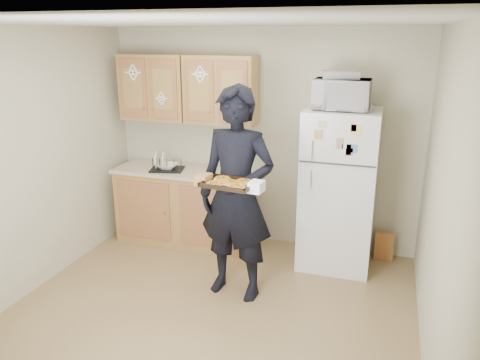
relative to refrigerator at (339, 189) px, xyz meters
name	(u,v)px	position (x,y,z in m)	size (l,w,h in m)	color
floor	(206,317)	(-0.95, -1.43, -0.85)	(3.60, 3.60, 0.00)	brown
ceiling	(199,22)	(-0.95, -1.43, 1.65)	(3.60, 3.60, 0.00)	silver
wall_back	(262,139)	(-0.95, 0.37, 0.40)	(3.60, 0.04, 2.50)	#AEA88D
wall_front	(56,298)	(-0.95, -3.23, 0.40)	(3.60, 0.04, 2.50)	#AEA88D
wall_left	(23,166)	(-2.75, -1.43, 0.40)	(0.04, 3.60, 2.50)	#AEA88D
wall_right	(441,209)	(0.85, -1.43, 0.40)	(0.04, 3.60, 2.50)	#AEA88D
refrigerator	(339,189)	(0.00, 0.00, 0.00)	(0.75, 0.70, 1.70)	silver
base_cabinet	(186,207)	(-1.80, 0.05, -0.42)	(1.60, 0.60, 0.86)	brown
countertop	(185,171)	(-1.80, 0.05, 0.03)	(1.64, 0.64, 0.04)	#BEB092
upper_cab_left	(155,87)	(-2.20, 0.18, 0.98)	(0.80, 0.33, 0.75)	brown
upper_cab_right	(221,90)	(-1.38, 0.18, 0.98)	(0.80, 0.33, 0.75)	brown
cereal_box	(384,246)	(0.52, 0.24, -0.69)	(0.20, 0.07, 0.32)	#C38C44
person	(237,195)	(-0.83, -0.92, 0.15)	(0.73, 0.48, 2.01)	black
baking_tray	(229,184)	(-0.80, -1.22, 0.35)	(0.44, 0.32, 0.04)	black
pizza_front_left	(215,183)	(-0.91, -1.28, 0.37)	(0.15, 0.15, 0.02)	orange
pizza_front_right	(237,186)	(-0.70, -1.31, 0.37)	(0.15, 0.15, 0.02)	orange
pizza_back_left	(222,178)	(-0.89, -1.14, 0.37)	(0.15, 0.15, 0.02)	orange
pizza_back_right	(244,181)	(-0.69, -1.16, 0.37)	(0.15, 0.15, 0.02)	orange
pizza_center	(229,182)	(-0.80, -1.22, 0.37)	(0.15, 0.15, 0.02)	orange
microwave	(342,94)	(-0.03, -0.05, 1.00)	(0.54, 0.37, 0.30)	silver
foil_pan	(341,75)	(-0.05, -0.02, 1.19)	(0.35, 0.24, 0.07)	silver
dish_rack	(167,164)	(-1.98, -0.05, 0.12)	(0.37, 0.28, 0.15)	black
bowl	(168,166)	(-1.97, -0.05, 0.10)	(0.23, 0.23, 0.06)	silver
soap_bottle	(226,168)	(-1.25, -0.06, 0.14)	(0.08, 0.08, 0.18)	silver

